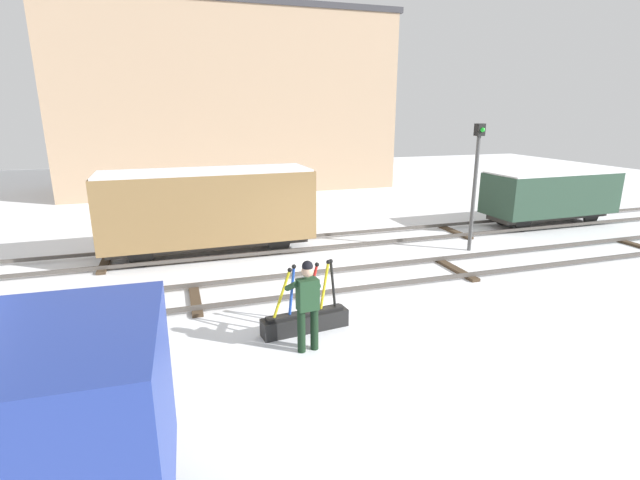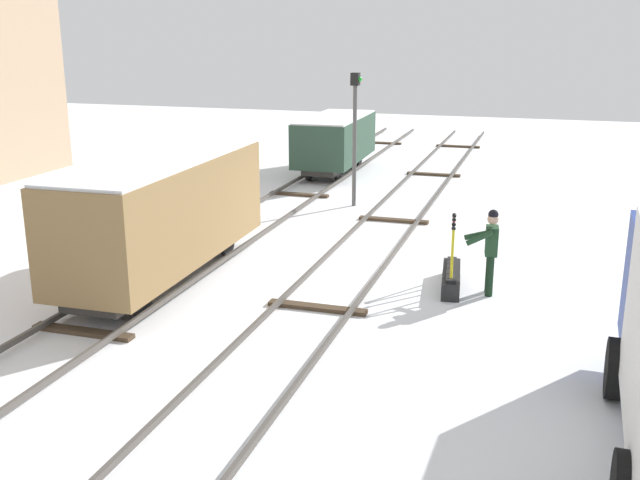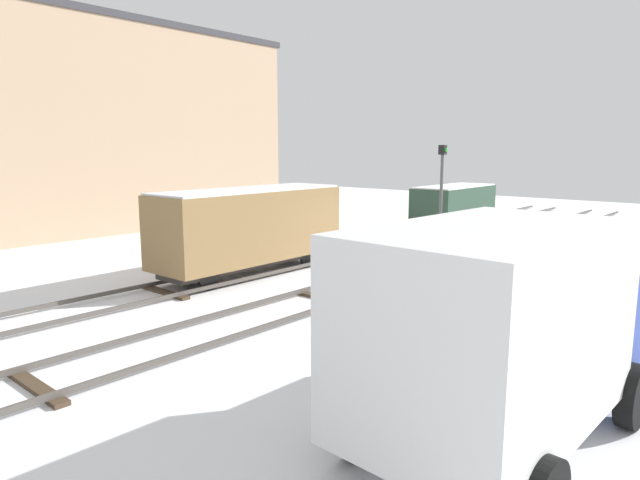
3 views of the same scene
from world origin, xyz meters
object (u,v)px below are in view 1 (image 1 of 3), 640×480
object	(u,v)px
freight_car_back_track	(208,208)
switch_lever_frame	(305,319)
freight_car_near_switch	(550,194)
rail_worker	(307,300)
signal_post	(476,175)

from	to	relation	value
freight_car_back_track	switch_lever_frame	bearing A→B (deg)	-78.04
switch_lever_frame	freight_car_near_switch	size ratio (longest dim) A/B	0.36
rail_worker	freight_car_back_track	size ratio (longest dim) A/B	0.28
switch_lever_frame	rail_worker	xyz separation A→B (m)	(-0.18, -0.75, 0.73)
freight_car_back_track	signal_post	bearing A→B (deg)	-15.55
rail_worker	switch_lever_frame	bearing A→B (deg)	69.89
rail_worker	freight_car_near_switch	xyz separation A→B (m)	(11.65, 6.59, 0.24)
rail_worker	freight_car_near_switch	size ratio (longest dim) A/B	0.34
freight_car_back_track	freight_car_near_switch	bearing A→B (deg)	-1.12
signal_post	switch_lever_frame	bearing A→B (deg)	-149.79
signal_post	freight_car_back_track	size ratio (longest dim) A/B	0.63
signal_post	freight_car_back_track	bearing A→B (deg)	165.57
rail_worker	freight_car_back_track	world-z (taller)	freight_car_back_track
rail_worker	freight_car_near_switch	world-z (taller)	freight_car_near_switch
rail_worker	freight_car_back_track	xyz separation A→B (m)	(-1.18, 6.59, 0.50)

